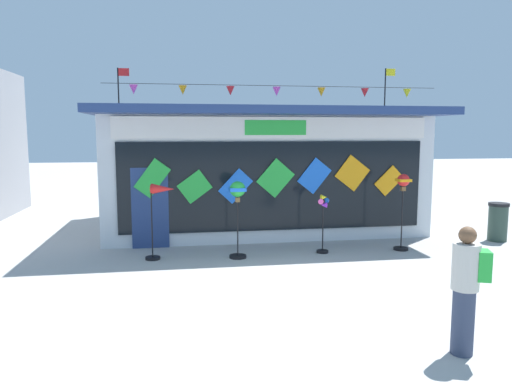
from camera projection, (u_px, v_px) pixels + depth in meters
name	position (u px, v px, depth m)	size (l,w,h in m)	color
ground_plane	(298.00, 292.00, 8.62)	(80.00, 80.00, 0.00)	#ADAAA5
kite_shop_building	(258.00, 168.00, 14.86)	(9.12, 6.38, 4.87)	silver
wind_spinner_far_left	(161.00, 202.00, 10.75)	(0.72, 0.36, 1.72)	black
wind_spinner_left	(238.00, 199.00, 10.85)	(0.39, 0.39, 1.76)	black
wind_spinner_center_left	(323.00, 218.00, 11.34)	(0.32, 0.28, 1.41)	black
wind_spinner_center_right	(403.00, 194.00, 11.58)	(0.35, 0.35, 1.86)	black
person_near_camera	(466.00, 288.00, 6.13)	(0.48, 0.39, 1.68)	#333D56
trash_bin	(498.00, 222.00, 12.68)	(0.52, 0.52, 1.01)	#2D4238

